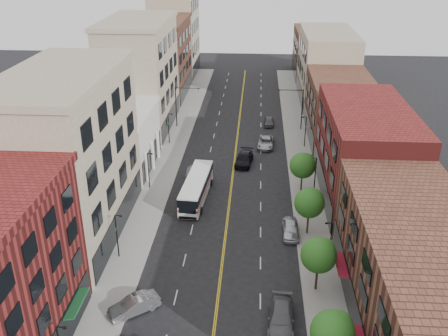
% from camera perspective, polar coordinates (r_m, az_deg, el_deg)
% --- Properties ---
extents(ground, '(220.00, 220.00, 0.00)m').
position_cam_1_polar(ground, '(46.98, -0.92, -16.33)').
color(ground, black).
rests_on(ground, ground).
extents(sidewalk_left, '(4.00, 110.00, 0.15)m').
position_cam_1_polar(sidewalk_left, '(77.77, -6.14, 1.43)').
color(sidewalk_left, gray).
rests_on(sidewalk_left, ground).
extents(sidewalk_right, '(4.00, 110.00, 0.15)m').
position_cam_1_polar(sidewalk_right, '(76.96, 8.70, 1.01)').
color(sidewalk_right, gray).
rests_on(sidewalk_right, ground).
extents(bldg_l_tanoffice, '(10.00, 22.00, 18.00)m').
position_cam_1_polar(bldg_l_tanoffice, '(56.62, -17.26, 0.94)').
color(bldg_l_tanoffice, gray).
rests_on(bldg_l_tanoffice, ground).
extents(bldg_l_white, '(10.00, 14.00, 8.00)m').
position_cam_1_polar(bldg_l_white, '(74.21, -12.13, 3.09)').
color(bldg_l_white, silver).
rests_on(bldg_l_white, ground).
extents(bldg_l_far_a, '(10.00, 20.00, 18.00)m').
position_cam_1_polar(bldg_l_far_a, '(88.31, -9.55, 10.25)').
color(bldg_l_far_a, gray).
rests_on(bldg_l_far_a, ground).
extents(bldg_l_far_b, '(10.00, 20.00, 15.00)m').
position_cam_1_polar(bldg_l_far_b, '(107.67, -7.13, 12.23)').
color(bldg_l_far_b, brown).
rests_on(bldg_l_far_b, ground).
extents(bldg_l_far_c, '(10.00, 16.00, 20.00)m').
position_cam_1_polar(bldg_l_far_c, '(124.57, -5.65, 15.20)').
color(bldg_l_far_c, gray).
rests_on(bldg_l_far_c, ground).
extents(bldg_r_near, '(10.00, 26.00, 10.00)m').
position_cam_1_polar(bldg_r_near, '(45.87, 21.18, -11.53)').
color(bldg_r_near, brown).
rests_on(bldg_r_near, ground).
extents(bldg_r_mid, '(10.00, 22.00, 12.00)m').
position_cam_1_polar(bldg_r_mid, '(65.69, 15.80, 1.64)').
color(bldg_r_mid, maroon).
rests_on(bldg_r_mid, ground).
extents(bldg_r_far_a, '(10.00, 20.00, 10.00)m').
position_cam_1_polar(bldg_r_far_a, '(85.38, 13.16, 6.62)').
color(bldg_r_far_a, brown).
rests_on(bldg_r_far_a, ground).
extents(bldg_r_far_b, '(10.00, 22.00, 14.00)m').
position_cam_1_polar(bldg_r_far_b, '(104.86, 11.63, 11.29)').
color(bldg_r_far_b, gray).
rests_on(bldg_r_far_b, ground).
extents(bldg_r_far_c, '(10.00, 18.00, 11.00)m').
position_cam_1_polar(bldg_r_far_c, '(124.56, 10.48, 12.81)').
color(bldg_r_far_c, brown).
rests_on(bldg_r_far_c, ground).
extents(tree_r_0, '(3.40, 3.40, 5.59)m').
position_cam_1_polar(tree_r_0, '(40.20, 12.43, -17.73)').
color(tree_r_0, black).
rests_on(tree_r_0, sidewalk_right).
extents(tree_r_1, '(3.40, 3.40, 5.59)m').
position_cam_1_polar(tree_r_1, '(47.95, 10.88, -9.62)').
color(tree_r_1, black).
rests_on(tree_r_1, sidewalk_right).
extents(tree_r_2, '(3.40, 3.40, 5.59)m').
position_cam_1_polar(tree_r_2, '(56.42, 9.82, -3.85)').
color(tree_r_2, black).
rests_on(tree_r_2, sidewalk_right).
extents(tree_r_3, '(3.40, 3.40, 5.59)m').
position_cam_1_polar(tree_r_3, '(65.32, 9.06, 0.38)').
color(tree_r_3, black).
rests_on(tree_r_3, sidewalk_right).
extents(lamp_l_1, '(0.81, 0.55, 5.05)m').
position_cam_1_polar(lamp_l_1, '(53.34, -12.12, -7.34)').
color(lamp_l_1, black).
rests_on(lamp_l_1, sidewalk_left).
extents(lamp_l_2, '(0.81, 0.55, 5.05)m').
position_cam_1_polar(lamp_l_2, '(66.94, -8.60, -0.05)').
color(lamp_l_2, black).
rests_on(lamp_l_2, sidewalk_left).
extents(lamp_l_3, '(0.81, 0.55, 5.05)m').
position_cam_1_polar(lamp_l_3, '(81.42, -6.31, 4.72)').
color(lamp_l_3, black).
rests_on(lamp_l_3, sidewalk_left).
extents(lamp_r_1, '(0.81, 0.55, 5.05)m').
position_cam_1_polar(lamp_r_1, '(52.04, 12.05, -8.23)').
color(lamp_r_1, black).
rests_on(lamp_r_1, sidewalk_right).
extents(lamp_r_2, '(0.81, 0.55, 5.05)m').
position_cam_1_polar(lamp_r_2, '(65.91, 10.35, -0.60)').
color(lamp_r_2, black).
rests_on(lamp_r_2, sidewalk_right).
extents(lamp_r_3, '(0.81, 0.55, 5.05)m').
position_cam_1_polar(lamp_r_3, '(80.57, 9.26, 4.32)').
color(lamp_r_3, black).
rests_on(lamp_r_3, sidewalk_right).
extents(signal_mast_left, '(4.49, 0.18, 7.20)m').
position_cam_1_polar(signal_mast_left, '(88.23, -5.05, 7.54)').
color(signal_mast_left, black).
rests_on(signal_mast_left, sidewalk_left).
extents(signal_mast_right, '(4.49, 0.18, 7.20)m').
position_cam_1_polar(signal_mast_right, '(87.50, 8.47, 7.21)').
color(signal_mast_right, black).
rests_on(signal_mast_right, sidewalk_right).
extents(city_bus, '(3.38, 11.64, 2.95)m').
position_cam_1_polar(city_bus, '(64.26, -3.17, -2.15)').
color(city_bus, silver).
rests_on(city_bus, ground).
extents(car_angle_b, '(4.73, 4.16, 1.55)m').
position_cam_1_polar(car_angle_b, '(47.35, -10.24, -15.18)').
color(car_angle_b, '#93959A').
rests_on(car_angle_b, ground).
extents(car_parked_mid, '(2.63, 5.71, 1.62)m').
position_cam_1_polar(car_parked_mid, '(45.66, 6.56, -16.63)').
color(car_parked_mid, '#525257').
rests_on(car_parked_mid, ground).
extents(car_parked_far, '(1.87, 4.61, 1.57)m').
position_cam_1_polar(car_parked_far, '(57.57, 7.63, -6.92)').
color(car_parked_far, '#BABDC3').
rests_on(car_parked_far, ground).
extents(car_lane_behind, '(1.80, 4.58, 1.48)m').
position_cam_1_polar(car_lane_behind, '(70.54, -3.50, -0.45)').
color(car_lane_behind, '#58575D').
rests_on(car_lane_behind, ground).
extents(car_lane_a, '(2.96, 5.87, 1.64)m').
position_cam_1_polar(car_lane_a, '(74.34, 2.32, 1.03)').
color(car_lane_a, black).
rests_on(car_lane_a, ground).
extents(car_lane_b, '(2.93, 5.59, 1.50)m').
position_cam_1_polar(car_lane_b, '(80.77, 4.80, 2.93)').
color(car_lane_b, '#A0A1A7').
rests_on(car_lane_b, ground).
extents(car_lane_c, '(1.71, 4.15, 1.41)m').
position_cam_1_polar(car_lane_c, '(90.28, 5.16, 5.30)').
color(car_lane_c, '#454549').
rests_on(car_lane_c, ground).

